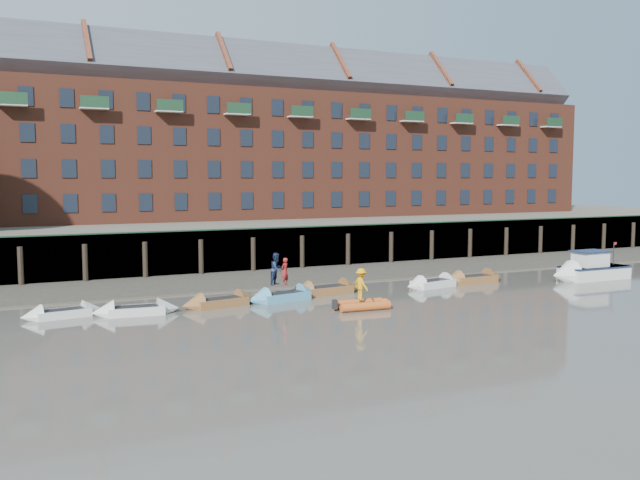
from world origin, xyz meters
TOP-DOWN VIEW (x-y plane):
  - ground at (0.00, 0.00)m, footprint 220.00×220.00m
  - foreshore at (0.00, 18.00)m, footprint 110.00×8.00m
  - mud_band at (0.00, 14.60)m, footprint 110.00×1.60m
  - river_wall at (-0.00, 22.38)m, footprint 110.00×1.23m
  - bank_terrace at (0.00, 36.00)m, footprint 110.00×28.00m
  - apartment_terrace at (-0.00, 36.99)m, footprint 80.60×15.56m
  - rowboat_0 at (-16.27, 10.14)m, footprint 4.23×1.86m
  - rowboat_1 at (-12.77, 9.26)m, footprint 4.50×1.65m
  - rowboat_2 at (-8.15, 9.63)m, footprint 4.71×2.09m
  - rowboat_3 at (-4.34, 9.80)m, footprint 4.85×2.22m
  - rowboat_4 at (-1.15, 10.70)m, footprint 4.98×1.92m
  - rowboat_5 at (6.28, 10.19)m, footprint 4.75×2.20m
  - rowboat_6 at (9.76, 10.53)m, footprint 4.95×1.62m
  - rib_tender at (-1.31, 5.64)m, footprint 3.14×1.63m
  - motor_launch at (17.47, 8.38)m, footprint 6.24×2.07m
  - person_rower_a at (-4.28, 9.72)m, footprint 0.69×0.63m
  - person_rower_b at (-4.70, 9.93)m, footprint 1.15×1.13m
  - person_rib_crew at (-1.47, 5.65)m, footprint 0.73×1.17m

SIDE VIEW (x-z plane):
  - ground at x=0.00m, z-range 0.00..0.00m
  - foreshore at x=0.00m, z-range -0.25..0.25m
  - mud_band at x=0.00m, z-range -0.05..0.05m
  - rowboat_0 at x=-16.27m, z-range -0.38..0.80m
  - rowboat_1 at x=-12.77m, z-range -0.41..0.87m
  - rib_tender at x=-1.31m, z-range -0.04..0.50m
  - rowboat_2 at x=-8.15m, z-range -0.43..0.89m
  - rowboat_5 at x=6.28m, z-range -0.43..0.90m
  - rowboat_3 at x=-4.34m, z-range -0.44..0.92m
  - rowboat_4 at x=-1.15m, z-range -0.46..0.95m
  - rowboat_6 at x=9.76m, z-range -0.46..0.96m
  - motor_launch at x=17.47m, z-range -0.63..1.94m
  - person_rib_crew at x=-1.47m, z-range 0.50..2.23m
  - river_wall at x=0.00m, z-range -0.06..3.24m
  - bank_terrace at x=0.00m, z-range 0.00..3.20m
  - person_rower_a at x=-4.28m, z-range 0.91..2.50m
  - person_rower_b at x=-4.70m, z-range 0.91..2.79m
  - apartment_terrace at x=0.00m, z-range 2.34..23.31m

